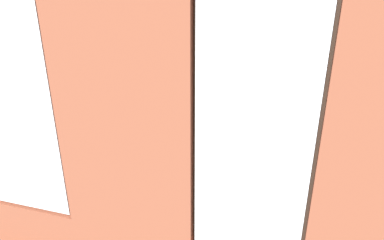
% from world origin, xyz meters
% --- Properties ---
extents(ground_plane, '(6.95, 5.52, 0.10)m').
position_xyz_m(ground_plane, '(0.00, 0.00, -0.05)').
color(ground_plane, brown).
extents(brick_wall_with_windows, '(6.35, 0.30, 3.28)m').
position_xyz_m(brick_wall_with_windows, '(0.00, 2.38, 1.60)').
color(brick_wall_with_windows, '#9E5138').
rests_on(brick_wall_with_windows, ground_plane).
extents(white_wall_right, '(0.10, 4.52, 3.28)m').
position_xyz_m(white_wall_right, '(3.13, 0.20, 1.64)').
color(white_wall_right, white).
rests_on(white_wall_right, ground_plane).
extents(couch_by_window, '(1.72, 0.87, 0.80)m').
position_xyz_m(couch_by_window, '(0.53, 1.73, 0.33)').
color(couch_by_window, black).
rests_on(couch_by_window, ground_plane).
extents(couch_left, '(0.88, 1.90, 0.80)m').
position_xyz_m(couch_left, '(-2.48, -0.05, 0.33)').
color(couch_left, black).
rests_on(couch_left, ground_plane).
extents(coffee_table, '(1.36, 0.88, 0.43)m').
position_xyz_m(coffee_table, '(0.02, 0.21, 0.38)').
color(coffee_table, '#A87547').
rests_on(coffee_table, ground_plane).
extents(cup_ceramic, '(0.08, 0.08, 0.10)m').
position_xyz_m(cup_ceramic, '(0.19, 0.10, 0.47)').
color(cup_ceramic, silver).
rests_on(cup_ceramic, coffee_table).
extents(candle_jar, '(0.08, 0.08, 0.12)m').
position_xyz_m(candle_jar, '(-0.08, 0.35, 0.48)').
color(candle_jar, '#B7333D').
rests_on(candle_jar, coffee_table).
extents(remote_black, '(0.11, 0.18, 0.02)m').
position_xyz_m(remote_black, '(-0.36, 0.06, 0.44)').
color(remote_black, black).
rests_on(remote_black, coffee_table).
extents(remote_silver, '(0.18, 0.10, 0.02)m').
position_xyz_m(remote_silver, '(0.02, 0.21, 0.44)').
color(remote_silver, '#B2B2B7').
rests_on(remote_silver, coffee_table).
extents(media_console, '(0.92, 0.42, 0.54)m').
position_xyz_m(media_console, '(2.83, -0.42, 0.27)').
color(media_console, black).
rests_on(media_console, ground_plane).
extents(tv_flatscreen, '(1.24, 0.20, 0.85)m').
position_xyz_m(tv_flatscreen, '(2.83, -0.42, 0.97)').
color(tv_flatscreen, black).
rests_on(tv_flatscreen, media_console).
extents(potted_plant_foreground_right, '(1.07, 0.91, 1.42)m').
position_xyz_m(potted_plant_foreground_right, '(2.52, -1.72, 0.81)').
color(potted_plant_foreground_right, '#9E5638').
rests_on(potted_plant_foreground_right, ground_plane).
extents(potted_plant_near_tv, '(0.72, 0.72, 1.22)m').
position_xyz_m(potted_plant_near_tv, '(2.28, 0.49, 0.55)').
color(potted_plant_near_tv, brown).
rests_on(potted_plant_near_tv, ground_plane).
extents(potted_plant_by_left_couch, '(0.29, 0.29, 0.54)m').
position_xyz_m(potted_plant_by_left_couch, '(-2.08, -1.45, 0.34)').
color(potted_plant_by_left_couch, gray).
rests_on(potted_plant_by_left_couch, ground_plane).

